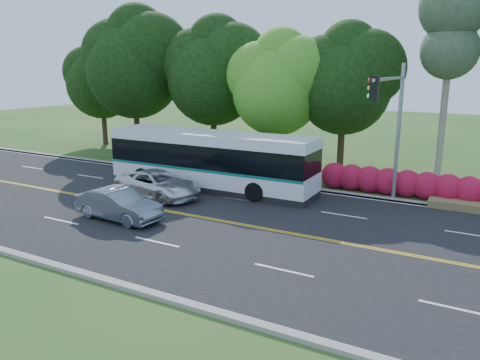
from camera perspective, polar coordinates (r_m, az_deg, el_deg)
The scene contains 12 objects.
ground at distance 21.47m, azimuth -3.19°, elevation -4.87°, with size 120.00×120.00×0.00m, color #204D19.
road at distance 21.47m, azimuth -3.19°, elevation -4.85°, with size 60.00×14.00×0.02m, color black.
curb_north at distance 27.52m, azimuth 4.74°, elevation -0.58°, with size 60.00×0.30×0.15m, color gray.
curb_south at distance 16.28m, azimuth -16.95°, elevation -11.42°, with size 60.00×0.30×0.15m, color gray.
grass_verge at distance 29.17m, azimuth 6.23°, elevation 0.15°, with size 60.00×4.00×0.10m, color #204D19.
lane_markings at distance 21.51m, azimuth -3.40°, elevation -4.78°, with size 57.60×13.82×0.00m.
tree_row at distance 33.44m, azimuth 0.31°, elevation 13.48°, with size 44.70×9.10×13.84m.
bougainvillea_hedge at distance 26.34m, azimuth 20.07°, elevation -0.58°, with size 9.50×2.25×1.50m.
traffic_signal at distance 23.14m, azimuth 18.06°, elevation 7.67°, with size 0.42×6.10×7.00m.
transit_bus at distance 26.56m, azimuth -3.68°, elevation 2.33°, with size 12.33×2.79×3.22m.
sedan at distance 21.93m, azimuth -14.60°, elevation -2.91°, with size 1.50×4.31×1.42m, color slate.
suv at distance 25.31m, azimuth -9.99°, elevation -0.49°, with size 2.33×5.05×1.40m, color silver.
Camera 1 is at (10.89, -17.21, 6.79)m, focal length 35.00 mm.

